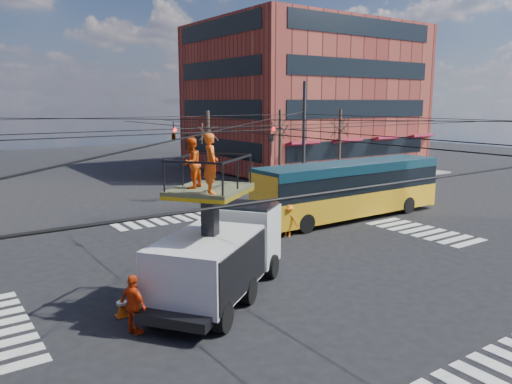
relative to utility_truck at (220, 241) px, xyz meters
The scene contains 13 objects.
ground 3.81m from the utility_truck, 26.51° to the left, with size 120.00×120.00×0.00m, color black.
sidewalk_ne 32.89m from the utility_truck, 43.18° to the left, with size 18.00×18.00×0.12m, color slate.
crosswalks 3.81m from the utility_truck, 26.51° to the left, with size 22.40×22.40×0.02m, color silver, non-canonical shape.
building_ne 35.97m from the utility_truck, 45.60° to the left, with size 20.06×16.06×14.00m.
overhead_network 4.16m from the utility_truck, 33.10° to the left, with size 24.24×24.24×8.00m.
tree_a 17.16m from the utility_truck, 62.05° to the left, with size 2.00×2.00×6.00m.
tree_b 20.63m from the utility_truck, 47.03° to the left, with size 2.00×2.00×6.00m.
tree_c 25.08m from the utility_truck, 36.89° to the left, with size 2.00×2.00×6.00m.
utility_truck is the anchor object (origin of this frame).
city_bus 13.38m from the utility_truck, 25.96° to the left, with size 12.30×2.71×3.20m.
traffic_cone 3.78m from the utility_truck, behind, with size 0.36×0.36×0.67m, color #D55108.
worker_ground 3.86m from the utility_truck, 162.38° to the right, with size 1.03×0.43×1.76m, color #E43E0E.
flagger 8.14m from the utility_truck, 35.31° to the left, with size 1.06×0.61×1.65m, color orange.
Camera 1 is at (-11.22, -15.61, 6.59)m, focal length 35.00 mm.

